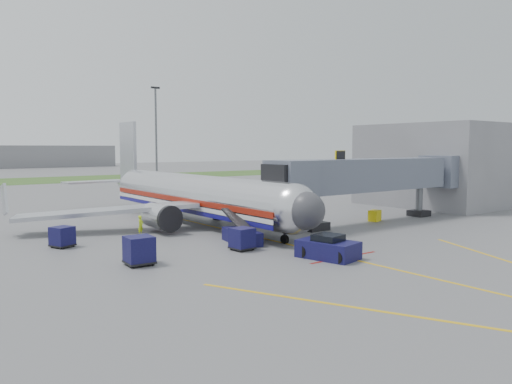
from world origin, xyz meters
TOP-DOWN VIEW (x-y plane):
  - ground at (0.00, 0.00)m, footprint 400.00×400.00m
  - grass_strip at (0.00, 90.00)m, footprint 300.00×25.00m
  - apron_markings at (0.00, -7.40)m, footprint 21.52×50.00m
  - airliner at (0.00, 15.25)m, footprint 32.10×35.67m
  - jet_bridge at (12.86, 5.00)m, footprint 25.30×4.00m
  - terminal at (30.00, 10.00)m, footprint 10.00×16.00m
  - light_mast_right at (25.00, 75.00)m, footprint 2.00×0.44m
  - pushback_tug at (-1.00, -3.50)m, footprint 3.05×4.15m
  - baggage_cart_a at (-3.94, 1.96)m, footprint 1.54×1.54m
  - baggage_cart_b at (-11.53, 2.11)m, footprint 1.73×1.73m
  - baggage_cart_c at (-13.67, 10.56)m, footprint 1.81×1.81m
  - belt_loader at (-2.49, 4.05)m, footprint 2.30×5.01m
  - ground_power_cart at (14.45, 5.44)m, footprint 1.53×1.25m
  - ramp_worker at (-7.10, 11.80)m, footprint 0.71×0.65m

SIDE VIEW (x-z plane):
  - ground at x=0.00m, z-range 0.00..0.00m
  - apron_markings at x=0.00m, z-range 0.00..0.01m
  - grass_strip at x=0.00m, z-range 0.00..0.01m
  - ground_power_cart at x=14.45m, z-range -0.01..1.05m
  - belt_loader at x=-2.49m, z-range -0.60..1.77m
  - pushback_tug at x=-1.00m, z-range -0.13..1.43m
  - baggage_cart_c at x=-13.67m, z-range 0.01..1.51m
  - baggage_cart_a at x=-3.94m, z-range 0.01..1.57m
  - ramp_worker at x=-7.10m, z-range 0.00..1.63m
  - baggage_cart_b at x=-11.53m, z-range 0.02..1.78m
  - airliner at x=0.00m, z-range -2.48..7.77m
  - jet_bridge at x=12.86m, z-range 1.02..7.92m
  - terminal at x=30.00m, z-range 0.00..10.00m
  - light_mast_right at x=25.00m, z-range 0.58..20.98m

